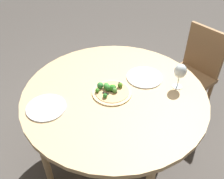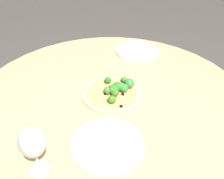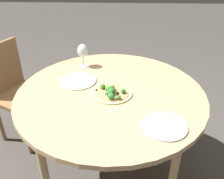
# 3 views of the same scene
# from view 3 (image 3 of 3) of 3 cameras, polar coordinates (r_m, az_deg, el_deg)

# --- Properties ---
(ground_plane) EXTENTS (12.00, 12.00, 0.00)m
(ground_plane) POSITION_cam_3_polar(r_m,az_deg,el_deg) (2.17, -0.27, -18.14)
(ground_plane) COLOR #4C4742
(dining_table) EXTENTS (1.25, 1.25, 0.77)m
(dining_table) POSITION_cam_3_polar(r_m,az_deg,el_deg) (1.69, -0.33, -2.50)
(dining_table) COLOR tan
(dining_table) RESTS_ON ground_plane
(chair) EXTENTS (0.54, 0.54, 0.91)m
(chair) POSITION_cam_3_polar(r_m,az_deg,el_deg) (2.36, -21.10, -0.10)
(chair) COLOR #997047
(chair) RESTS_ON ground_plane
(pizza) EXTENTS (0.27, 0.27, 0.06)m
(pizza) POSITION_cam_3_polar(r_m,az_deg,el_deg) (1.62, -0.10, -0.57)
(pizza) COLOR #DBBC89
(pizza) RESTS_ON dining_table
(wine_glass) EXTENTS (0.08, 0.08, 0.18)m
(wine_glass) POSITION_cam_3_polar(r_m,az_deg,el_deg) (1.95, -6.73, 8.70)
(wine_glass) COLOR silver
(wine_glass) RESTS_ON dining_table
(plate_near) EXTENTS (0.26, 0.26, 0.01)m
(plate_near) POSITION_cam_3_polar(r_m,az_deg,el_deg) (1.79, -7.80, 2.02)
(plate_near) COLOR silver
(plate_near) RESTS_ON dining_table
(plate_far) EXTENTS (0.25, 0.25, 0.01)m
(plate_far) POSITION_cam_3_polar(r_m,az_deg,el_deg) (1.40, 11.90, -8.12)
(plate_far) COLOR silver
(plate_far) RESTS_ON dining_table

